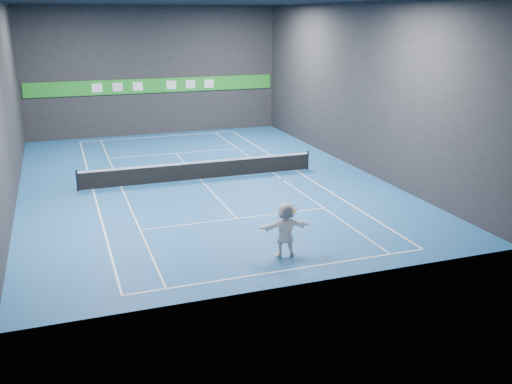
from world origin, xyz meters
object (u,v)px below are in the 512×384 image
object	(u,v)px
tennis_net	(200,170)
tennis_racket	(294,210)
tennis_ball	(282,179)
player	(285,230)

from	to	relation	value
tennis_net	tennis_racket	xyz separation A→B (m)	(0.76, -10.68, 1.14)
tennis_ball	tennis_racket	distance (m)	1.22
player	tennis_racket	size ratio (longest dim) A/B	3.19
tennis_net	tennis_racket	size ratio (longest dim) A/B	19.76
tennis_ball	tennis_net	bearing A→B (deg)	91.98
player	tennis_net	distance (m)	10.75
player	tennis_ball	xyz separation A→B (m)	(-0.06, 0.19, 1.82)
player	tennis_net	world-z (taller)	player
player	tennis_ball	distance (m)	1.83
tennis_ball	tennis_net	world-z (taller)	tennis_ball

